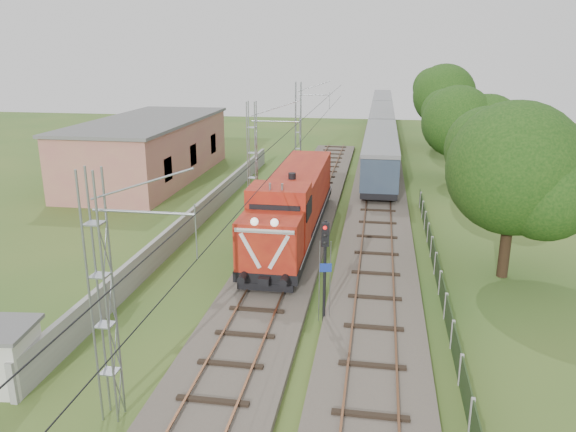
% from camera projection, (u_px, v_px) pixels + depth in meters
% --- Properties ---
extents(ground, '(140.00, 140.00, 0.00)m').
position_uv_depth(ground, '(260.00, 310.00, 24.85)').
color(ground, '#325A21').
rests_on(ground, ground).
extents(track_main, '(4.20, 70.00, 0.45)m').
position_uv_depth(track_main, '(286.00, 252.00, 31.40)').
color(track_main, '#6B6054').
rests_on(track_main, ground).
extents(track_side, '(4.20, 80.00, 0.45)m').
position_uv_depth(track_side, '(378.00, 197.00, 42.91)').
color(track_side, '#6B6054').
rests_on(track_side, ground).
extents(catenary, '(3.31, 70.00, 8.00)m').
position_uv_depth(catenary, '(253.00, 165.00, 35.47)').
color(catenary, gray).
rests_on(catenary, ground).
extents(boundary_wall, '(0.25, 40.00, 1.50)m').
position_uv_depth(boundary_wall, '(201.00, 212.00, 36.97)').
color(boundary_wall, '#9E9E99').
rests_on(boundary_wall, ground).
extents(station_building, '(8.40, 20.40, 5.22)m').
position_uv_depth(station_building, '(149.00, 149.00, 49.08)').
color(station_building, tan).
rests_on(station_building, ground).
extents(fence, '(0.12, 32.00, 1.20)m').
position_uv_depth(fence, '(440.00, 283.00, 26.26)').
color(fence, black).
rests_on(fence, ground).
extents(locomotive, '(3.03, 17.30, 4.39)m').
position_uv_depth(locomotive, '(293.00, 204.00, 33.26)').
color(locomotive, black).
rests_on(locomotive, ground).
extents(coach_rake, '(2.83, 63.01, 3.27)m').
position_uv_depth(coach_rake, '(382.00, 121.00, 69.50)').
color(coach_rake, black).
rests_on(coach_rake, ground).
extents(signal_post, '(0.49, 0.39, 4.52)m').
position_uv_depth(signal_post, '(325.00, 254.00, 22.81)').
color(signal_post, black).
rests_on(signal_post, ground).
extents(relay_hut, '(2.40, 2.40, 2.24)m').
position_uv_depth(relay_hut, '(3.00, 356.00, 19.02)').
color(relay_hut, beige).
rests_on(relay_hut, ground).
extents(tree_a, '(6.83, 6.50, 8.85)m').
position_uv_depth(tree_a, '(516.00, 170.00, 26.93)').
color(tree_a, '#331E15').
rests_on(tree_a, ground).
extents(tree_b, '(5.78, 5.51, 7.50)m').
position_uv_depth(tree_b, '(488.00, 128.00, 46.97)').
color(tree_b, '#331E15').
rests_on(tree_b, ground).
extents(tree_c, '(6.31, 6.01, 8.18)m').
position_uv_depth(tree_c, '(458.00, 122.00, 47.12)').
color(tree_c, '#331E15').
rests_on(tree_c, ground).
extents(tree_d, '(7.28, 6.94, 9.44)m').
position_uv_depth(tree_d, '(445.00, 96.00, 62.82)').
color(tree_d, '#331E15').
rests_on(tree_d, ground).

